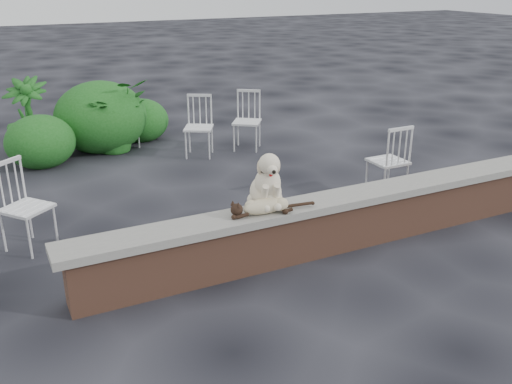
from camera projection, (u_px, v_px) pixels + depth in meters
name	position (u px, v px, depth m)	size (l,w,h in m)	color
ground	(358.00, 242.00, 6.07)	(60.00, 60.00, 0.00)	black
brick_wall	(360.00, 221.00, 5.98)	(6.00, 0.30, 0.50)	brown
capstone	(361.00, 195.00, 5.87)	(6.20, 0.40, 0.08)	slate
dog	(266.00, 178.00, 5.38)	(0.38, 0.50, 0.58)	beige
cat	(265.00, 205.00, 5.30)	(1.00, 0.24, 0.17)	#C2B08A
chair_c	(388.00, 160.00, 7.20)	(0.56, 0.56, 0.94)	white
chair_b	(199.00, 127.00, 8.75)	(0.56, 0.56, 0.94)	white
chair_d	(247.00, 121.00, 9.10)	(0.56, 0.56, 0.94)	white
chair_e	(123.00, 119.00, 9.19)	(0.56, 0.56, 0.94)	white
chair_a	(26.00, 206.00, 5.77)	(0.56, 0.56, 0.94)	white
potted_plant_a	(114.00, 115.00, 8.99)	(1.04, 0.90, 1.15)	#175017
potted_plant_b	(28.00, 117.00, 8.77)	(0.68, 0.68, 1.21)	#175017
shrubbery	(96.00, 123.00, 9.04)	(2.69, 1.61, 1.16)	#175017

